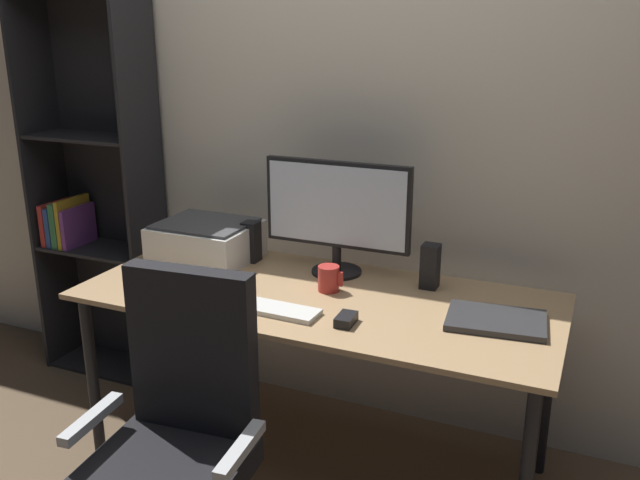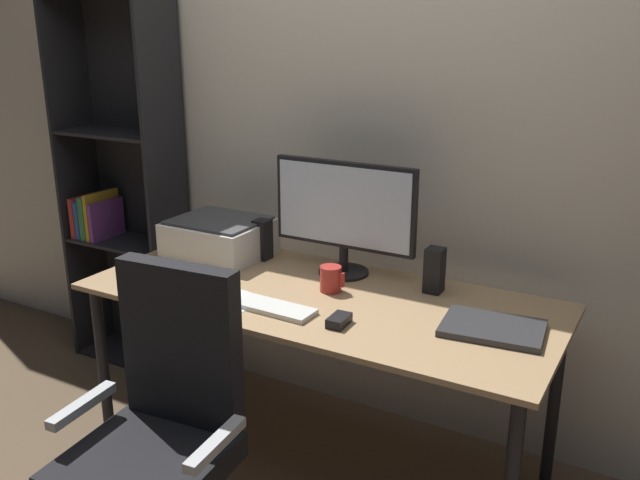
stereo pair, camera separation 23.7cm
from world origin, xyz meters
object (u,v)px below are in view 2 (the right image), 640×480
object	(u,v)px
monitor	(344,211)
coffee_mug	(331,279)
desk	(318,313)
bookshelf	(124,191)
keyboard	(275,308)
office_chair	(161,449)
mouse	(339,320)
laptop	(493,328)
speaker_left	(262,240)
printer	(219,237)
speaker_right	(434,270)

from	to	relation	value
monitor	coffee_mug	size ratio (longest dim) A/B	6.14
desk	bookshelf	bearing A→B (deg)	164.28
keyboard	office_chair	xyz separation A→B (m)	(-0.09, -0.51, -0.29)
mouse	office_chair	world-z (taller)	office_chair
mouse	coffee_mug	bearing A→B (deg)	121.16
desk	laptop	bearing A→B (deg)	0.12
desk	monitor	size ratio (longest dim) A/B	2.95
desk	speaker_left	size ratio (longest dim) A/B	10.31
mouse	office_chair	size ratio (longest dim) A/B	0.10
speaker_left	printer	bearing A→B (deg)	-165.10
speaker_left	speaker_right	distance (m)	0.76
mouse	laptop	xyz separation A→B (m)	(0.45, 0.20, -0.01)
desk	printer	size ratio (longest dim) A/B	4.38
speaker_left	office_chair	size ratio (longest dim) A/B	0.17
monitor	keyboard	world-z (taller)	monitor
office_chair	coffee_mug	bearing A→B (deg)	72.53
printer	office_chair	xyz separation A→B (m)	(0.45, -0.89, -0.36)
speaker_left	laptop	bearing A→B (deg)	-12.25
laptop	speaker_right	distance (m)	0.37
monitor	mouse	size ratio (longest dim) A/B	6.19
monitor	speaker_right	world-z (taller)	monitor
laptop	coffee_mug	bearing A→B (deg)	169.49
monitor	printer	world-z (taller)	monitor
speaker_right	office_chair	world-z (taller)	office_chair
speaker_right	office_chair	bearing A→B (deg)	-118.13
mouse	speaker_right	distance (m)	0.47
keyboard	speaker_left	distance (m)	0.56
speaker_right	printer	bearing A→B (deg)	-176.99
speaker_right	bookshelf	bearing A→B (deg)	175.06
keyboard	speaker_right	xyz separation A→B (m)	(0.42, 0.44, 0.08)
coffee_mug	speaker_left	bearing A→B (deg)	157.05
desk	speaker_left	xyz separation A→B (m)	(-0.40, 0.23, 0.16)
desk	speaker_right	size ratio (longest dim) A/B	10.31
monitor	bookshelf	world-z (taller)	bookshelf
mouse	speaker_left	xyz separation A→B (m)	(-0.59, 0.43, 0.07)
keyboard	coffee_mug	bearing A→B (deg)	73.92
keyboard	printer	xyz separation A→B (m)	(-0.53, 0.39, 0.07)
monitor	speaker_left	size ratio (longest dim) A/B	3.49
keyboard	laptop	distance (m)	0.73
speaker_left	mouse	bearing A→B (deg)	-35.96
desk	mouse	xyz separation A→B (m)	(0.19, -0.20, 0.09)
desk	laptop	size ratio (longest dim) A/B	5.48
monitor	office_chair	xyz separation A→B (m)	(-0.12, -0.95, -0.54)
speaker_right	bookshelf	xyz separation A→B (m)	(-1.69, 0.15, 0.07)
keyboard	coffee_mug	xyz separation A→B (m)	(0.08, 0.25, 0.04)
speaker_right	speaker_left	bearing A→B (deg)	180.00
office_chair	speaker_left	bearing A→B (deg)	100.31
keyboard	printer	distance (m)	0.66
office_chair	speaker_right	bearing A→B (deg)	56.94
laptop	speaker_left	distance (m)	1.08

